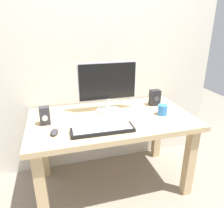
{
  "coord_description": "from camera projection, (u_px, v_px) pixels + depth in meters",
  "views": [
    {
      "loc": [
        -0.45,
        -1.61,
        1.46
      ],
      "look_at": [
        0.0,
        0.0,
        0.82
      ],
      "focal_mm": 34.06,
      "sensor_mm": 36.0,
      "label": 1
    }
  ],
  "objects": [
    {
      "name": "desk",
      "position": [
        112.0,
        128.0,
        1.87
      ],
      "size": [
        1.4,
        0.78,
        0.7
      ],
      "color": "tan",
      "rests_on": "ground_plane"
    },
    {
      "name": "speaker_right",
      "position": [
        155.0,
        98.0,
        2.08
      ],
      "size": [
        0.1,
        0.08,
        0.15
      ],
      "color": "#232328",
      "rests_on": "desk"
    },
    {
      "name": "monitor",
      "position": [
        108.0,
        85.0,
        1.9
      ],
      "size": [
        0.54,
        0.21,
        0.45
      ],
      "color": "silver",
      "rests_on": "desk"
    },
    {
      "name": "mouse",
      "position": [
        54.0,
        132.0,
        1.55
      ],
      "size": [
        0.08,
        0.11,
        0.03
      ],
      "primitive_type": "ellipsoid",
      "rotation": [
        0.0,
        0.0,
        -0.2
      ],
      "color": "#333338",
      "rests_on": "desk"
    },
    {
      "name": "keyboard_primary",
      "position": [
        103.0,
        130.0,
        1.58
      ],
      "size": [
        0.48,
        0.15,
        0.03
      ],
      "color": "black",
      "rests_on": "desk"
    },
    {
      "name": "audio_controller",
      "position": [
        45.0,
        116.0,
        1.68
      ],
      "size": [
        0.08,
        0.08,
        0.15
      ],
      "color": "#333338",
      "rests_on": "desk"
    },
    {
      "name": "wall_back",
      "position": [
        99.0,
        19.0,
        1.94
      ],
      "size": [
        2.47,
        0.04,
        3.0
      ],
      "primitive_type": "cube",
      "color": "silver",
      "rests_on": "ground_plane"
    },
    {
      "name": "ground_plane",
      "position": [
        112.0,
        182.0,
        2.09
      ],
      "size": [
        6.0,
        6.0,
        0.0
      ],
      "primitive_type": "plane",
      "color": "gray"
    },
    {
      "name": "coffee_mug",
      "position": [
        163.0,
        110.0,
        1.87
      ],
      "size": [
        0.08,
        0.08,
        0.09
      ],
      "primitive_type": "cylinder",
      "color": "#337FD8",
      "rests_on": "desk"
    }
  ]
}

